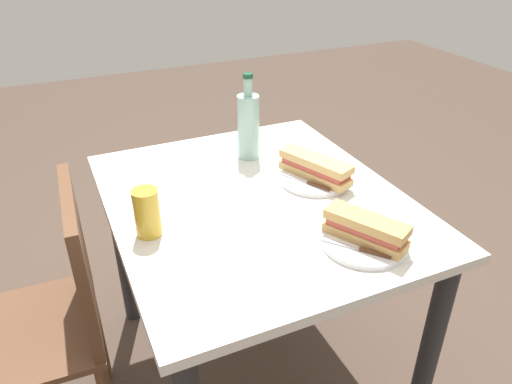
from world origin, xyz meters
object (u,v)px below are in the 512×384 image
Objects in this scene: plate_near at (315,179)px; water_bottle at (248,125)px; baguette_sandwich_far at (366,229)px; baguette_sandwich_near at (315,167)px; chair_far at (54,315)px; knife_near at (308,183)px; dining_table at (256,230)px; beer_glass at (147,213)px; plate_far at (364,242)px; knife_far at (360,249)px.

water_bottle is (0.25, 0.12, 0.11)m from plate_near.
baguette_sandwich_near is at bearing -9.02° from baguette_sandwich_far.
baguette_sandwich_far is (-0.33, -0.78, 0.28)m from chair_far.
knife_near is 0.55× the size of water_bottle.
water_bottle reaches higher than baguette_sandwich_far.
plate_near is at bearing -54.96° from knife_near.
water_bottle is (0.27, -0.09, 0.24)m from dining_table.
dining_table is at bearing 95.21° from plate_near.
beer_glass reaches higher than plate_near.
plate_far is (-0.33, -0.78, 0.24)m from chair_far.
chair_far reaches higher than knife_near.
plate_far is 0.05m from knife_far.
beer_glass is at bearing 99.32° from dining_table.
chair_far is 5.24× the size of knife_near.
plate_near is at bearing -88.43° from chair_far.
beer_glass is at bearing 60.96° from plate_far.
knife_far is at bearing -123.89° from beer_glass.
plate_near and plate_far have the same top height.
dining_table is 0.41m from knife_far.
plate_near is 1.37× the size of knife_near.
dining_table is 4.46× the size of plate_far.
plate_far is at bearing 170.98° from baguette_sandwich_near.
chair_far is (-0.00, 0.62, -0.11)m from dining_table.
knife_far is 0.56m from beer_glass.
plate_near is 0.39m from knife_far.
baguette_sandwich_near is at bearing -13.62° from knife_far.
knife_far reaches higher than plate_near.
plate_far is at bearing 177.47° from knife_near.
baguette_sandwich_far is at bearing 170.98° from baguette_sandwich_near.
baguette_sandwich_far reaches higher than knife_near.
chair_far is 0.89m from baguette_sandwich_far.
baguette_sandwich_near is 1.74× the size of knife_far.
baguette_sandwich_far reaches higher than dining_table.
plate_near is 0.04m from baguette_sandwich_near.
plate_near is 0.36m from plate_far.
knife_near is 0.32m from baguette_sandwich_far.
water_bottle reaches higher than knife_far.
chair_far is 6.44× the size of beer_glass.
beer_glass is (-0.06, 0.34, 0.18)m from dining_table.
plate_far is at bearing -48.59° from knife_far.
dining_table is at bearing 95.21° from baguette_sandwich_near.
baguette_sandwich_far is (0.00, 0.00, 0.04)m from plate_far.
dining_table is 6.85× the size of knife_far.
knife_far is at bearing 166.38° from plate_near.
plate_near is (0.02, -0.21, 0.12)m from dining_table.
beer_glass reaches higher than knife_far.
knife_near is (-0.01, -0.17, 0.13)m from dining_table.
chair_far is 0.87m from plate_near.
baguette_sandwich_near is at bearing -54.96° from knife_near.
knife_near is at bearing 125.04° from plate_near.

